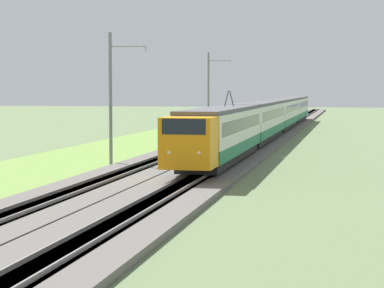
{
  "coord_description": "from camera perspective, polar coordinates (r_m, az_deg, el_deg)",
  "views": [
    {
      "loc": [
        -7.08,
        -12.86,
        5.14
      ],
      "look_at": [
        31.67,
        -4.53,
        2.2
      ],
      "focal_mm": 70.0,
      "sensor_mm": 36.0,
      "label": 1
    }
  ],
  "objects": [
    {
      "name": "passenger_train",
      "position": [
        79.36,
        6.11,
        2.2
      ],
      "size": [
        83.68,
        2.86,
        5.0
      ],
      "rotation": [
        0.0,
        0.0,
        3.14
      ],
      "color": "orange",
      "rests_on": "ground"
    },
    {
      "name": "track_adjacent",
      "position": [
        57.9,
        3.82,
        -0.69
      ],
      "size": [
        240.0,
        1.57,
        0.45
      ],
      "color": "#4C4238",
      "rests_on": "ground"
    },
    {
      "name": "catenary_mast_mid",
      "position": [
        49.11,
        -6.17,
        3.51
      ],
      "size": [
        0.22,
        2.56,
        8.77
      ],
      "color": "slate",
      "rests_on": "ground"
    },
    {
      "name": "ballast_adjacent",
      "position": [
        57.9,
        3.82,
        -0.7
      ],
      "size": [
        240.0,
        4.4,
        0.3
      ],
      "color": "#605B56",
      "rests_on": "ground"
    },
    {
      "name": "ballast_main",
      "position": [
        58.73,
        -0.56,
        -0.62
      ],
      "size": [
        240.0,
        4.4,
        0.3
      ],
      "color": "#605B56",
      "rests_on": "ground"
    },
    {
      "name": "grass_verge",
      "position": [
        60.28,
        -5.98,
        -0.61
      ],
      "size": [
        240.0,
        10.22,
        0.12
      ],
      "color": "olive",
      "rests_on": "ground"
    },
    {
      "name": "track_main",
      "position": [
        58.73,
        -0.56,
        -0.62
      ],
      "size": [
        240.0,
        1.57,
        0.45
      ],
      "color": "#4C4238",
      "rests_on": "ground"
    },
    {
      "name": "catenary_mast_far",
      "position": [
        81.96,
        1.3,
        3.93
      ],
      "size": [
        0.22,
        2.56,
        9.06
      ],
      "color": "slate",
      "rests_on": "ground"
    }
  ]
}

